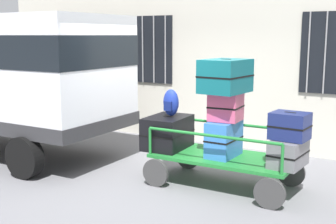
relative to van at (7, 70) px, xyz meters
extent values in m
plane|color=slate|center=(3.40, 0.31, -1.65)|extent=(40.00, 40.00, 0.00)
cube|color=beige|center=(3.40, 2.81, 0.85)|extent=(12.00, 0.30, 5.00)
cube|color=black|center=(1.60, 2.64, 0.35)|extent=(1.20, 0.04, 1.50)
cylinder|color=gray|center=(1.15, 2.60, 0.35)|extent=(0.03, 0.03, 1.50)
cylinder|color=gray|center=(1.45, 2.60, 0.35)|extent=(0.03, 0.03, 1.50)
cylinder|color=gray|center=(1.75, 2.60, 0.35)|extent=(0.03, 0.03, 1.50)
cylinder|color=gray|center=(2.05, 2.60, 0.35)|extent=(0.03, 0.03, 1.50)
cube|color=black|center=(5.60, 2.64, 0.35)|extent=(1.20, 0.04, 1.50)
cylinder|color=gray|center=(5.15, 2.60, 0.35)|extent=(0.03, 0.03, 1.50)
cylinder|color=gray|center=(5.45, 2.60, 0.35)|extent=(0.03, 0.03, 1.50)
cube|color=silver|center=(0.00, 0.01, 0.01)|extent=(4.74, 2.06, 2.02)
cube|color=black|center=(0.00, 0.01, 0.40)|extent=(4.76, 2.08, 0.55)
cube|color=#2D2D30|center=(0.00, 0.01, -0.88)|extent=(4.78, 2.10, 0.24)
cylinder|color=black|center=(1.52, -1.02, -1.30)|extent=(0.70, 0.22, 0.70)
cube|color=#1E722D|center=(4.49, 0.25, -1.19)|extent=(2.16, 1.03, 0.05)
cylinder|color=#383838|center=(5.40, -0.28, -1.43)|extent=(0.44, 0.06, 0.44)
cylinder|color=#383838|center=(5.40, 0.79, -1.43)|extent=(0.44, 0.06, 0.44)
cylinder|color=#383838|center=(3.59, -0.28, -1.43)|extent=(0.44, 0.06, 0.44)
cylinder|color=#383838|center=(3.59, 0.79, -1.43)|extent=(0.44, 0.06, 0.44)
cylinder|color=#1E722D|center=(5.53, -0.22, -0.95)|extent=(0.04, 0.04, 0.41)
cylinder|color=#1E722D|center=(5.53, 0.73, -0.95)|extent=(0.04, 0.04, 0.41)
cylinder|color=#1E722D|center=(3.45, -0.22, -0.95)|extent=(0.04, 0.04, 0.41)
cylinder|color=#1E722D|center=(3.45, 0.73, -0.95)|extent=(0.04, 0.04, 0.41)
cylinder|color=#1E722D|center=(4.49, -0.22, -0.75)|extent=(2.08, 0.04, 0.04)
cylinder|color=#1E722D|center=(4.49, 0.73, -0.75)|extent=(2.08, 0.04, 0.04)
cube|color=black|center=(3.49, 0.25, -0.90)|extent=(0.64, 0.86, 0.52)
cube|color=black|center=(3.49, 0.25, -0.90)|extent=(0.65, 0.87, 0.02)
cube|color=black|center=(3.49, 0.25, -0.64)|extent=(0.16, 0.04, 0.02)
cube|color=#3372C6|center=(4.49, 0.24, -0.89)|extent=(0.39, 0.64, 0.55)
cube|color=black|center=(4.49, 0.24, -0.89)|extent=(0.40, 0.65, 0.02)
cube|color=black|center=(4.49, 0.24, -0.62)|extent=(0.13, 0.03, 0.02)
cube|color=#CC4C72|center=(4.49, 0.29, -0.40)|extent=(0.47, 0.47, 0.43)
cube|color=black|center=(4.49, 0.29, -0.40)|extent=(0.49, 0.48, 0.02)
cube|color=black|center=(4.49, 0.29, -0.19)|extent=(0.16, 0.04, 0.02)
cube|color=#0F5960|center=(4.49, 0.25, 0.07)|extent=(0.63, 0.81, 0.50)
cube|color=black|center=(4.49, 0.25, 0.07)|extent=(0.64, 0.82, 0.02)
cube|color=black|center=(4.49, 0.25, 0.31)|extent=(0.16, 0.04, 0.02)
cube|color=slate|center=(5.49, 0.21, -0.97)|extent=(0.45, 0.67, 0.38)
cube|color=black|center=(5.49, 0.21, -0.97)|extent=(0.47, 0.68, 0.02)
cube|color=black|center=(5.49, 0.21, -0.78)|extent=(0.14, 0.04, 0.02)
cube|color=navy|center=(5.49, 0.23, -0.58)|extent=(0.53, 0.45, 0.38)
cube|color=black|center=(5.49, 0.23, -0.58)|extent=(0.54, 0.46, 0.02)
cube|color=black|center=(5.49, 0.23, -0.40)|extent=(0.16, 0.04, 0.02)
ellipsoid|color=navy|center=(3.53, 0.29, -0.41)|extent=(0.27, 0.19, 0.44)
cube|color=navy|center=(3.53, 0.20, -0.46)|extent=(0.14, 0.06, 0.15)
camera|label=1|loc=(7.09, -5.88, 0.67)|focal=47.39mm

